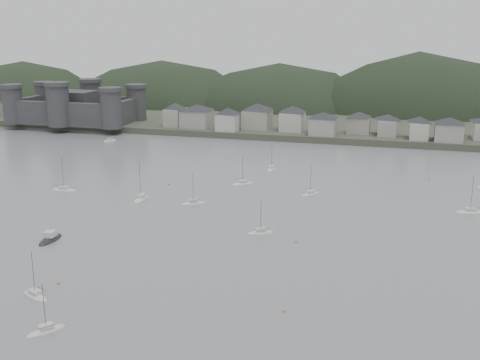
% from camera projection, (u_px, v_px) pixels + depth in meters
% --- Properties ---
extents(ground, '(900.00, 900.00, 0.00)m').
position_uv_depth(ground, '(130.00, 305.00, 113.06)').
color(ground, slate).
rests_on(ground, ground).
extents(far_shore_land, '(900.00, 250.00, 3.00)m').
position_uv_depth(far_shore_land, '(335.00, 106.00, 386.86)').
color(far_shore_land, '#383D2D').
rests_on(far_shore_land, ground).
extents(forested_ridge, '(851.55, 103.94, 102.57)m').
position_uv_depth(forested_ridge, '(336.00, 132.00, 364.95)').
color(forested_ridge, black).
rests_on(forested_ridge, ground).
extents(castle, '(66.00, 43.00, 20.00)m').
position_uv_depth(castle, '(76.00, 107.00, 310.00)').
color(castle, '#373739').
rests_on(castle, far_shore_land).
extents(waterfront_town, '(451.48, 28.46, 12.92)m').
position_uv_depth(waterfront_town, '(415.00, 124.00, 267.56)').
color(waterfront_town, '#9B978E').
rests_on(waterfront_town, far_shore_land).
extents(moored_fleet, '(222.90, 170.28, 12.87)m').
position_uv_depth(moored_fleet, '(167.00, 208.00, 173.28)').
color(moored_fleet, silver).
rests_on(moored_fleet, ground).
extents(motor_launch_far, '(3.46, 9.08, 4.13)m').
position_uv_depth(motor_launch_far, '(50.00, 239.00, 147.24)').
color(motor_launch_far, black).
rests_on(motor_launch_far, ground).
extents(mooring_buoys, '(169.37, 111.86, 0.70)m').
position_uv_depth(mooring_buoys, '(209.00, 215.00, 166.56)').
color(mooring_buoys, '#BF7B3F').
rests_on(mooring_buoys, ground).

